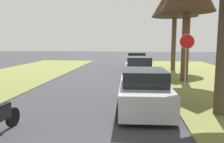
{
  "coord_description": "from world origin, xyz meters",
  "views": [
    {
      "loc": [
        1.98,
        -0.08,
        2.62
      ],
      "look_at": [
        0.96,
        9.95,
        1.27
      ],
      "focal_mm": 36.03,
      "sensor_mm": 36.0,
      "label": 1
    }
  ],
  "objects": [
    {
      "name": "stop_sign_far",
      "position": [
        4.78,
        12.52,
        2.19
      ],
      "size": [
        0.81,
        0.34,
        2.97
      ],
      "color": "#9EA0A5",
      "rests_on": "grass_verge_right"
    },
    {
      "name": "parked_sedan_white",
      "position": [
        2.26,
        15.65,
        0.72
      ],
      "size": [
        2.07,
        4.46,
        1.57
      ],
      "color": "white",
      "rests_on": "ground"
    },
    {
      "name": "parked_sedan_green",
      "position": [
        2.12,
        21.98,
        0.72
      ],
      "size": [
        2.07,
        4.46,
        1.57
      ],
      "color": "#28663D",
      "rests_on": "ground"
    },
    {
      "name": "parked_sedan_silver",
      "position": [
        2.34,
        8.55,
        0.72
      ],
      "size": [
        2.07,
        4.46,
        1.57
      ],
      "color": "#BCBCC1",
      "rests_on": "ground"
    }
  ]
}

